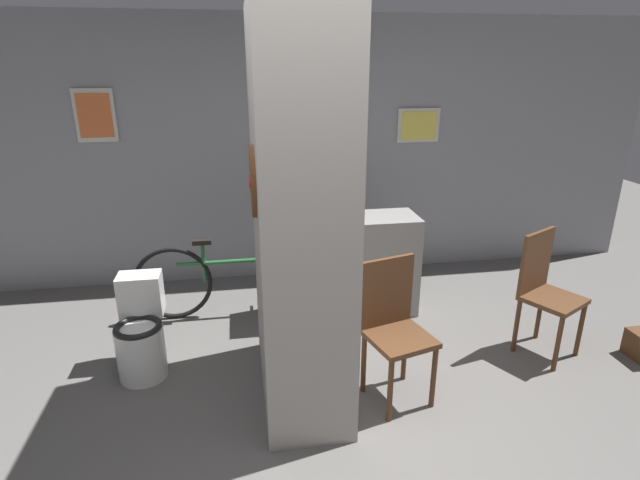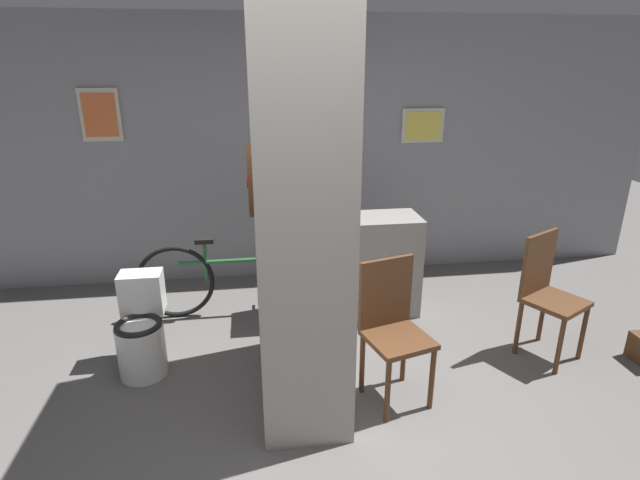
{
  "view_description": "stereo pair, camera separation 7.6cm",
  "coord_description": "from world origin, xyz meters",
  "px_view_note": "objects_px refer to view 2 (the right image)",
  "views": [
    {
      "loc": [
        -0.33,
        -2.35,
        2.18
      ],
      "look_at": [
        0.22,
        1.0,
        0.95
      ],
      "focal_mm": 28.0,
      "sensor_mm": 36.0,
      "label": 1
    },
    {
      "loc": [
        -0.25,
        -2.36,
        2.18
      ],
      "look_at": [
        0.22,
        1.0,
        0.95
      ],
      "focal_mm": 28.0,
      "sensor_mm": 36.0,
      "label": 2
    }
  ],
  "objects_px": {
    "toilet": "(142,332)",
    "bottle_tall": "(333,205)",
    "chair_by_doorway": "(547,290)",
    "chair_near_pillar": "(393,325)",
    "bicycle": "(239,277)"
  },
  "relations": [
    {
      "from": "bicycle",
      "to": "bottle_tall",
      "type": "xyz_separation_m",
      "value": [
        0.83,
        -0.09,
        0.66
      ]
    },
    {
      "from": "bottle_tall",
      "to": "bicycle",
      "type": "bearing_deg",
      "value": 173.52
    },
    {
      "from": "chair_near_pillar",
      "to": "chair_by_doorway",
      "type": "relative_size",
      "value": 1.0
    },
    {
      "from": "toilet",
      "to": "chair_near_pillar",
      "type": "distance_m",
      "value": 1.82
    },
    {
      "from": "chair_by_doorway",
      "to": "bottle_tall",
      "type": "xyz_separation_m",
      "value": [
        -1.5,
        0.89,
        0.48
      ]
    },
    {
      "from": "chair_near_pillar",
      "to": "bicycle",
      "type": "relative_size",
      "value": 0.55
    },
    {
      "from": "chair_near_pillar",
      "to": "bottle_tall",
      "type": "bearing_deg",
      "value": 83.23
    },
    {
      "from": "toilet",
      "to": "bottle_tall",
      "type": "xyz_separation_m",
      "value": [
        1.53,
        0.69,
        0.71
      ]
    },
    {
      "from": "toilet",
      "to": "chair_near_pillar",
      "type": "bearing_deg",
      "value": -17.43
    },
    {
      "from": "toilet",
      "to": "bottle_tall",
      "type": "distance_m",
      "value": 1.82
    },
    {
      "from": "chair_by_doorway",
      "to": "bottle_tall",
      "type": "bearing_deg",
      "value": 120.74
    },
    {
      "from": "chair_near_pillar",
      "to": "bottle_tall",
      "type": "distance_m",
      "value": 1.34
    },
    {
      "from": "chair_near_pillar",
      "to": "chair_by_doorway",
      "type": "height_order",
      "value": "same"
    },
    {
      "from": "bottle_tall",
      "to": "chair_near_pillar",
      "type": "bearing_deg",
      "value": -81.03
    },
    {
      "from": "chair_near_pillar",
      "to": "bottle_tall",
      "type": "relative_size",
      "value": 3.15
    }
  ]
}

